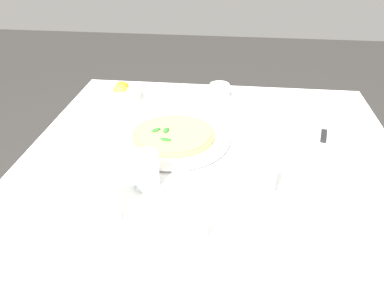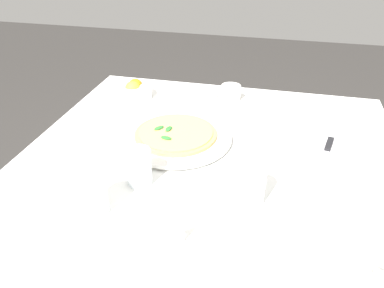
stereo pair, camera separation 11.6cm
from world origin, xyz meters
name	(u,v)px [view 1 (the left image)]	position (x,y,z in m)	size (l,w,h in m)	color
dining_table	(210,192)	(0.00, 0.00, 0.60)	(1.14, 1.14, 0.73)	white
pizza_plate	(174,138)	(0.09, 0.13, 0.74)	(0.36, 0.36, 0.02)	white
pizza	(174,135)	(0.09, 0.13, 0.75)	(0.26, 0.26, 0.02)	#DBAD60
coffee_cup_right_edge	(219,92)	(0.43, 0.00, 0.76)	(0.13, 0.13, 0.06)	white
water_glass_near_left	(146,172)	(-0.15, 0.16, 0.77)	(0.07, 0.07, 0.10)	white
water_glass_left_edge	(261,181)	(-0.16, -0.14, 0.78)	(0.07, 0.07, 0.11)	white
water_glass_center_back	(105,202)	(-0.29, 0.23, 0.78)	(0.07, 0.07, 0.12)	white
napkin_folded	(324,133)	(0.18, -0.36, 0.74)	(0.24, 0.17, 0.02)	white
dinner_knife	(324,129)	(0.18, -0.36, 0.75)	(0.19, 0.06, 0.01)	silver
citrus_bowl	(121,94)	(0.38, 0.38, 0.76)	(0.15, 0.15, 0.07)	white
menu_card	(186,238)	(-0.36, 0.03, 0.76)	(0.05, 0.08, 0.06)	white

